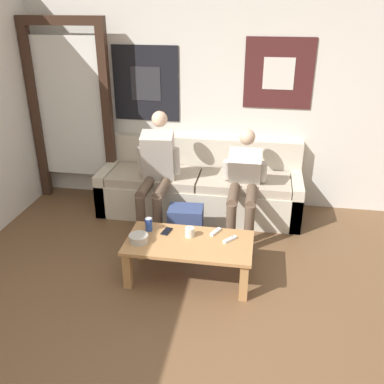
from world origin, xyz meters
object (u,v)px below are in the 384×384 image
Objects in this scene: coffee_table at (189,248)px; ceramic_bowl at (139,238)px; person_seated_adult at (156,168)px; person_seated_teen at (244,181)px; cell_phone at (167,231)px; drink_can_blue at (149,224)px; backpack at (186,226)px; game_controller_near_left at (216,232)px; game_controller_near_right at (230,239)px; pillar_candle at (190,232)px; couch at (200,189)px.

ceramic_bowl reaches higher than coffee_table.
person_seated_adult is 1.18× the size of person_seated_teen.
ceramic_bowl is at bearing -169.24° from coffee_table.
person_seated_teen reaches higher than cell_phone.
cell_phone is (0.17, 0.00, -0.06)m from drink_can_blue.
backpack is 2.71× the size of game_controller_near_left.
backpack is 2.26× the size of ceramic_bowl.
person_seated_adult is 8.41× the size of cell_phone.
game_controller_near_right reaches higher than backpack.
cell_phone is (-0.22, 0.04, -0.04)m from pillar_candle.
coffee_table is 9.00× the size of drink_can_blue.
couch reaches higher than game_controller_near_left.
person_seated_adult is 3.15× the size of backpack.
game_controller_near_left reaches higher than backpack.
cell_phone is at bearing -96.02° from couch.
couch is at bearing 83.98° from cell_phone.
pillar_candle is (0.13, -0.51, 0.23)m from backpack.
game_controller_near_left is (0.21, 0.19, 0.08)m from coffee_table.
drink_can_blue is at bearing 175.44° from game_controller_near_right.
game_controller_near_left is (0.22, 0.10, -0.03)m from pillar_candle.
pillar_candle is (0.51, -0.87, -0.24)m from person_seated_adult.
game_controller_near_right is (0.14, -0.11, 0.00)m from game_controller_near_left.
person_seated_adult is 0.92m from cell_phone.
person_seated_adult is 9.34× the size of game_controller_near_right.
person_seated_teen reaches higher than coffee_table.
game_controller_near_left is at bearing -46.45° from person_seated_adult.
ceramic_bowl is (-0.43, -0.08, 0.11)m from coffee_table.
game_controller_near_left is (0.74, -0.77, -0.27)m from person_seated_adult.
pillar_candle is 0.67× the size of game_controller_near_left.
person_seated_teen is 0.82m from game_controller_near_left.
person_seated_adult reaches higher than coffee_table.
drink_can_blue is 0.86× the size of game_controller_near_left.
person_seated_adult is 0.94m from person_seated_teen.
pillar_candle is at bearing -85.60° from couch.
coffee_table is 0.63m from backpack.
game_controller_near_left is at bearing 141.31° from game_controller_near_right.
drink_can_blue is at bearing -81.44° from person_seated_adult.
backpack is at bearing 66.85° from ceramic_bowl.
game_controller_near_right is at bearing -70.04° from couch.
person_seated_adult is at bearing 98.56° from drink_can_blue.
game_controller_near_right is (0.35, 0.07, 0.08)m from coffee_table.
coffee_table is at bearing -61.44° from person_seated_adult.
person_seated_adult is 1.10m from game_controller_near_left.
backpack is at bearing -43.31° from person_seated_adult.
game_controller_near_left is at bearing -49.47° from backpack.
drink_can_blue is (0.12, -0.83, -0.22)m from person_seated_adult.
person_seated_teen is at bearing 52.02° from cell_phone.
person_seated_teen reaches higher than drink_can_blue.
game_controller_near_right is at bearing -93.93° from person_seated_teen.
cell_phone is (-0.09, -0.47, 0.19)m from backpack.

